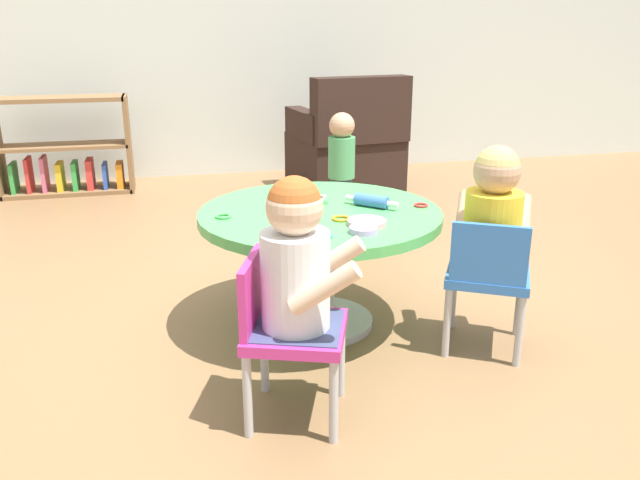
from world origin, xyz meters
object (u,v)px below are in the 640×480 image
Objects in this scene: armchair_dark at (347,150)px; bookshelf_low at (66,153)px; rolling_pin at (372,201)px; toddler_standing at (342,162)px; seated_child_right at (493,215)px; child_chair_right at (488,276)px; craft_table at (320,236)px; child_chair_left at (285,329)px; craft_scissors at (320,201)px; seated_child_left at (297,261)px.

bookshelf_low is at bearing 168.65° from armchair_dark.
toddler_standing is at bearing 79.23° from rolling_pin.
child_chair_right is at bearing -119.51° from seated_child_right.
craft_table is 1.89× the size of seated_child_right.
child_chair_left is 0.58× the size of bookshelf_low.
armchair_dark is (0.14, 2.47, -0.22)m from seated_child_right.
child_chair_right reaches higher than craft_table.
bookshelf_low is (-1.87, 2.87, -0.24)m from seated_child_right.
armchair_dark is at bearing -11.35° from bookshelf_low.
toddler_standing is at bearing 71.12° from craft_scissors.
child_chair_right is at bearing -57.54° from bookshelf_low.
bookshelf_low is 5.18× the size of rolling_pin.
rolling_pin reaches higher than craft_scissors.
rolling_pin is at bearing -1.08° from craft_table.
bookshelf_low reaches higher than craft_table.
craft_table is 2.86m from bookshelf_low.
toddler_standing is at bearing -30.56° from bookshelf_low.
seated_child_left is 0.85m from child_chair_right.
seated_child_left is 0.85m from seated_child_right.
seated_child_right is 1.83m from toddler_standing.
craft_table is 1.89× the size of seated_child_left.
rolling_pin reaches higher than craft_table.
rolling_pin is at bearing 52.20° from child_chair_left.
child_chair_left is 1.05× the size of seated_child_right.
child_chair_right is 3.76× the size of craft_scissors.
child_chair_right is (0.78, 0.27, -0.23)m from seated_child_left.
child_chair_left is 2.98× the size of rolling_pin.
rolling_pin is at bearing 139.04° from seated_child_right.
bookshelf_low is at bearing 108.07° from child_chair_left.
seated_child_left is at bearing -108.72° from toddler_standing.
craft_table is at bearing -63.18° from bookshelf_low.
bookshelf_low is (-1.85, 2.91, -0.01)m from child_chair_right.
seated_child_right is at bearing -87.45° from toddler_standing.
armchair_dark is (0.16, 2.50, 0.00)m from child_chair_right.
craft_scissors is (1.32, -2.42, 0.20)m from bookshelf_low.
seated_child_right is at bearing -40.96° from rolling_pin.
craft_table is 0.25m from rolling_pin.
armchair_dark is 5.97× the size of craft_scissors.
rolling_pin reaches higher than child_chair_right.
armchair_dark is at bearing 71.42° from toddler_standing.
bookshelf_low is at bearing 149.44° from toddler_standing.
rolling_pin reaches higher than child_chair_left.
seated_child_right is 3.43m from bookshelf_low.
seated_child_right is (0.02, 0.03, 0.23)m from child_chair_right.
seated_child_left and seated_child_right have the same top height.
toddler_standing is (-0.06, 1.85, 0.05)m from child_chair_right.
rolling_pin is (0.43, 0.62, -0.01)m from seated_child_left.
seated_child_right reaches higher than child_chair_right.
armchair_dark reaches higher than seated_child_left.
bookshelf_low is at bearing 108.61° from seated_child_left.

